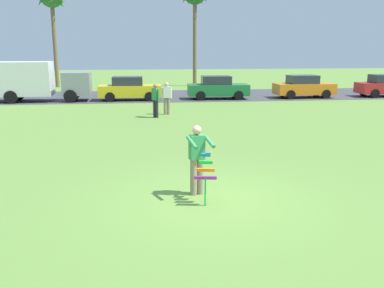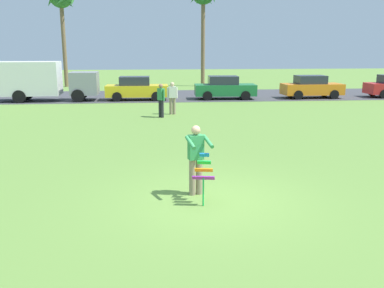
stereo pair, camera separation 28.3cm
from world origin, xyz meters
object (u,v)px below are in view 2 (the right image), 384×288
at_px(parked_car_green, 225,88).
at_px(person_walker_far, 161,99).
at_px(palm_tree_left_near, 61,1).
at_px(person_walker_near, 172,97).
at_px(person_kite_flyer, 196,157).
at_px(parked_truck_grey_van, 40,80).
at_px(parked_car_yellow, 137,89).
at_px(kite_held, 204,172).
at_px(parked_car_orange, 312,87).

relative_size(parked_car_green, person_walker_far, 2.46).
height_order(palm_tree_left_near, person_walker_near, palm_tree_left_near).
distance_m(person_kite_flyer, palm_tree_left_near, 32.00).
distance_m(parked_truck_grey_van, person_walker_far, 10.88).
relative_size(parked_truck_grey_van, parked_car_yellow, 1.60).
distance_m(person_walker_near, person_walker_far, 1.14).
relative_size(kite_held, palm_tree_left_near, 0.13).
distance_m(parked_car_orange, palm_tree_left_near, 22.87).
xyz_separation_m(person_kite_flyer, parked_truck_grey_van, (-8.46, 19.39, 0.46)).
distance_m(kite_held, palm_tree_left_near, 32.65).
distance_m(person_kite_flyer, person_walker_far, 11.90).
distance_m(parked_car_yellow, parked_car_green, 6.09).
relative_size(person_kite_flyer, parked_car_orange, 0.41).
bearing_deg(parked_car_yellow, palm_tree_left_near, 122.33).
bearing_deg(person_walker_far, parked_truck_grey_van, 136.36).
xyz_separation_m(person_kite_flyer, person_walker_near, (0.04, 12.84, -0.02)).
bearing_deg(parked_truck_grey_van, person_walker_near, -37.64).
bearing_deg(person_walker_far, parked_car_orange, 34.72).
distance_m(kite_held, parked_truck_grey_van, 21.77).
bearing_deg(person_walker_far, kite_held, -86.76).
relative_size(parked_car_green, person_walker_near, 2.46).
xyz_separation_m(parked_car_yellow, parked_car_green, (6.09, 0.00, 0.00)).
xyz_separation_m(parked_car_yellow, parked_car_orange, (12.33, -0.00, 0.00)).
bearing_deg(person_kite_flyer, person_walker_near, 89.83).
relative_size(parked_car_green, palm_tree_left_near, 0.47).
distance_m(person_kite_flyer, parked_car_orange, 21.92).
bearing_deg(parked_truck_grey_van, person_walker_far, -43.64).
xyz_separation_m(kite_held, person_walker_near, (-0.08, 13.45, 0.16)).
bearing_deg(parked_car_orange, parked_car_yellow, 179.99).
height_order(kite_held, person_walker_near, person_walker_near).
bearing_deg(person_kite_flyer, palm_tree_left_near, 106.41).
relative_size(parked_truck_grey_van, palm_tree_left_near, 0.75).
bearing_deg(palm_tree_left_near, person_walker_near, -62.69).
xyz_separation_m(parked_car_green, palm_tree_left_near, (-12.83, 10.65, 6.75)).
xyz_separation_m(kite_held, parked_car_green, (3.87, 20.01, 0.00)).
relative_size(parked_car_yellow, person_walker_near, 2.44).
bearing_deg(parked_car_green, palm_tree_left_near, 140.30).
distance_m(parked_car_green, palm_tree_left_near, 18.00).
bearing_deg(parked_car_yellow, parked_car_green, 0.01).
bearing_deg(parked_truck_grey_van, person_kite_flyer, -66.43).
xyz_separation_m(kite_held, parked_car_orange, (10.12, 20.00, 0.00)).
xyz_separation_m(kite_held, parked_car_yellow, (-2.22, 20.00, 0.00)).
height_order(parked_truck_grey_van, parked_car_orange, parked_truck_grey_van).
height_order(person_walker_near, person_walker_far, same).
bearing_deg(person_walker_near, parked_car_yellow, 108.09).
xyz_separation_m(person_kite_flyer, parked_car_orange, (10.23, 19.39, -0.18)).
bearing_deg(parked_car_green, parked_truck_grey_van, -180.00).
height_order(parked_car_orange, person_walker_near, person_walker_near).
distance_m(parked_car_yellow, palm_tree_left_near, 14.30).
bearing_deg(person_walker_near, kite_held, -89.67).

